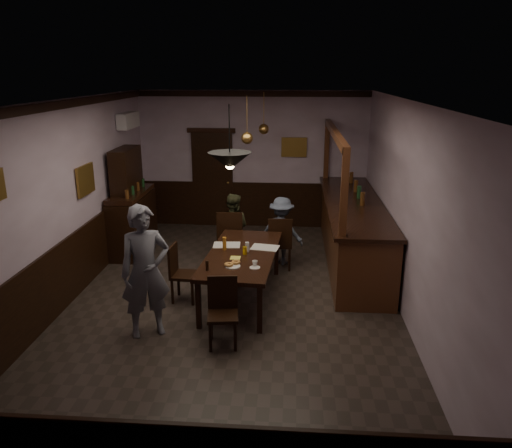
# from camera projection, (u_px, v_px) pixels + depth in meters

# --- Properties ---
(room) EXTENTS (5.01, 8.01, 3.01)m
(room) POSITION_uv_depth(u_px,v_px,m) (231.00, 208.00, 7.18)
(room) COLOR #2D2621
(room) RESTS_ON ground
(dining_table) EXTENTS (1.16, 2.27, 0.75)m
(dining_table) POSITION_uv_depth(u_px,v_px,m) (242.00, 257.00, 7.57)
(dining_table) COLOR black
(dining_table) RESTS_ON ground
(chair_far_left) EXTENTS (0.48, 0.48, 1.04)m
(chair_far_left) POSITION_uv_depth(u_px,v_px,m) (230.00, 236.00, 8.86)
(chair_far_left) COLOR black
(chair_far_left) RESTS_ON ground
(chair_far_right) EXTENTS (0.42, 0.42, 0.96)m
(chair_far_right) POSITION_uv_depth(u_px,v_px,m) (280.00, 241.00, 8.75)
(chair_far_right) COLOR black
(chair_far_right) RESTS_ON ground
(chair_near) EXTENTS (0.43, 0.43, 0.89)m
(chair_near) POSITION_uv_depth(u_px,v_px,m) (223.00, 308.00, 6.38)
(chair_near) COLOR black
(chair_near) RESTS_ON ground
(chair_side) EXTENTS (0.41, 0.41, 0.89)m
(chair_side) POSITION_uv_depth(u_px,v_px,m) (180.00, 270.00, 7.57)
(chair_side) COLOR black
(chair_side) RESTS_ON ground
(person_standing) EXTENTS (0.77, 0.67, 1.78)m
(person_standing) POSITION_uv_depth(u_px,v_px,m) (145.00, 272.00, 6.48)
(person_standing) COLOR slate
(person_standing) RESTS_ON ground
(person_seated_left) EXTENTS (0.71, 0.60, 1.28)m
(person_seated_left) POSITION_uv_depth(u_px,v_px,m) (233.00, 228.00, 9.11)
(person_seated_left) COLOR #424429
(person_seated_left) RESTS_ON ground
(person_seated_right) EXTENTS (0.92, 0.72, 1.25)m
(person_seated_right) POSITION_uv_depth(u_px,v_px,m) (282.00, 231.00, 8.99)
(person_seated_right) COLOR slate
(person_seated_right) RESTS_ON ground
(newspaper_left) EXTENTS (0.44, 0.33, 0.01)m
(newspaper_left) POSITION_uv_depth(u_px,v_px,m) (227.00, 245.00, 7.88)
(newspaper_left) COLOR silver
(newspaper_left) RESTS_ON dining_table
(newspaper_right) EXTENTS (0.47, 0.37, 0.01)m
(newspaper_right) POSITION_uv_depth(u_px,v_px,m) (265.00, 247.00, 7.77)
(newspaper_right) COLOR silver
(newspaper_right) RESTS_ON dining_table
(napkin) EXTENTS (0.16, 0.16, 0.00)m
(napkin) POSITION_uv_depth(u_px,v_px,m) (235.00, 258.00, 7.35)
(napkin) COLOR #DBD850
(napkin) RESTS_ON dining_table
(saucer) EXTENTS (0.15, 0.15, 0.01)m
(saucer) POSITION_uv_depth(u_px,v_px,m) (255.00, 268.00, 6.97)
(saucer) COLOR white
(saucer) RESTS_ON dining_table
(coffee_cup) EXTENTS (0.09, 0.09, 0.07)m
(coffee_cup) POSITION_uv_depth(u_px,v_px,m) (255.00, 263.00, 7.01)
(coffee_cup) COLOR white
(coffee_cup) RESTS_ON saucer
(pastry_plate) EXTENTS (0.22, 0.22, 0.01)m
(pastry_plate) POSITION_uv_depth(u_px,v_px,m) (233.00, 266.00, 7.02)
(pastry_plate) COLOR white
(pastry_plate) RESTS_ON dining_table
(pastry_ring_a) EXTENTS (0.13, 0.13, 0.04)m
(pastry_ring_a) POSITION_uv_depth(u_px,v_px,m) (229.00, 264.00, 7.00)
(pastry_ring_a) COLOR #C68C47
(pastry_ring_a) RESTS_ON pastry_plate
(pastry_ring_b) EXTENTS (0.13, 0.13, 0.04)m
(pastry_ring_b) POSITION_uv_depth(u_px,v_px,m) (236.00, 262.00, 7.09)
(pastry_ring_b) COLOR #C68C47
(pastry_ring_b) RESTS_ON pastry_plate
(soda_can) EXTENTS (0.07, 0.07, 0.12)m
(soda_can) POSITION_uv_depth(u_px,v_px,m) (245.00, 251.00, 7.47)
(soda_can) COLOR yellow
(soda_can) RESTS_ON dining_table
(beer_glass) EXTENTS (0.06, 0.06, 0.20)m
(beer_glass) POSITION_uv_depth(u_px,v_px,m) (224.00, 244.00, 7.65)
(beer_glass) COLOR #BF721E
(beer_glass) RESTS_ON dining_table
(water_glass) EXTENTS (0.06, 0.06, 0.15)m
(water_glass) POSITION_uv_depth(u_px,v_px,m) (247.00, 247.00, 7.58)
(water_glass) COLOR silver
(water_glass) RESTS_ON dining_table
(pepper_mill) EXTENTS (0.04, 0.04, 0.14)m
(pepper_mill) POSITION_uv_depth(u_px,v_px,m) (207.00, 265.00, 6.87)
(pepper_mill) COLOR black
(pepper_mill) RESTS_ON dining_table
(sideboard) EXTENTS (0.54, 1.52, 2.01)m
(sideboard) POSITION_uv_depth(u_px,v_px,m) (131.00, 211.00, 9.61)
(sideboard) COLOR black
(sideboard) RESTS_ON ground
(bar_counter) EXTENTS (1.00, 4.30, 2.41)m
(bar_counter) POSITION_uv_depth(u_px,v_px,m) (352.00, 229.00, 9.12)
(bar_counter) COLOR #482513
(bar_counter) RESTS_ON ground
(door_back) EXTENTS (0.90, 0.06, 2.10)m
(door_back) POSITION_uv_depth(u_px,v_px,m) (213.00, 180.00, 11.14)
(door_back) COLOR black
(door_back) RESTS_ON ground
(ac_unit) EXTENTS (0.20, 0.85, 0.30)m
(ac_unit) POSITION_uv_depth(u_px,v_px,m) (128.00, 120.00, 9.83)
(ac_unit) COLOR white
(ac_unit) RESTS_ON ground
(picture_left_large) EXTENTS (0.04, 0.62, 0.48)m
(picture_left_large) POSITION_uv_depth(u_px,v_px,m) (85.00, 180.00, 8.06)
(picture_left_large) COLOR olive
(picture_left_large) RESTS_ON ground
(picture_back) EXTENTS (0.55, 0.04, 0.42)m
(picture_back) POSITION_uv_depth(u_px,v_px,m) (294.00, 147.00, 10.80)
(picture_back) COLOR olive
(picture_back) RESTS_ON ground
(pendant_iron) EXTENTS (0.56, 0.56, 0.82)m
(pendant_iron) POSITION_uv_depth(u_px,v_px,m) (230.00, 161.00, 6.34)
(pendant_iron) COLOR black
(pendant_iron) RESTS_ON ground
(pendant_brass_mid) EXTENTS (0.20, 0.20, 0.81)m
(pendant_brass_mid) POSITION_uv_depth(u_px,v_px,m) (247.00, 138.00, 8.41)
(pendant_brass_mid) COLOR #BF8C3F
(pendant_brass_mid) RESTS_ON ground
(pendant_brass_far) EXTENTS (0.20, 0.20, 0.81)m
(pendant_brass_far) POSITION_uv_depth(u_px,v_px,m) (264.00, 129.00, 9.71)
(pendant_brass_far) COLOR #BF8C3F
(pendant_brass_far) RESTS_ON ground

